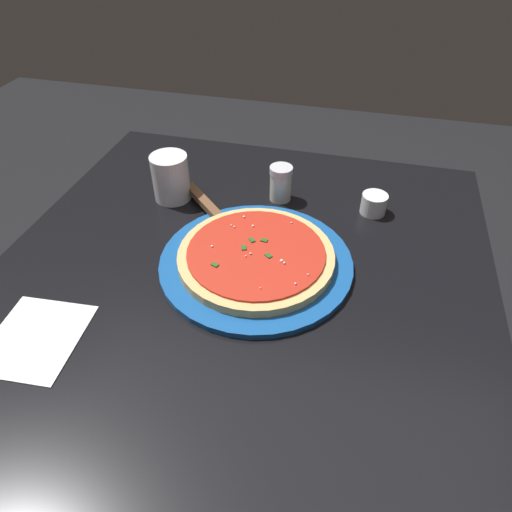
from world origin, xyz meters
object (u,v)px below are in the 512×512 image
object	(u,v)px
serving_plate	(256,262)
cup_small_sauce	(374,204)
pizza	(256,256)
napkin_folded_right	(35,338)
cup_tall_drink	(171,178)
parmesan_shaker	(281,183)
pizza_server	(212,212)

from	to	relation	value
serving_plate	cup_small_sauce	world-z (taller)	cup_small_sauce
pizza	napkin_folded_right	bearing A→B (deg)	130.90
cup_tall_drink	parmesan_shaker	xyz separation A→B (m)	(0.05, -0.22, -0.01)
cup_tall_drink	parmesan_shaker	world-z (taller)	cup_tall_drink
pizza	cup_small_sauce	size ratio (longest dim) A/B	5.32
parmesan_shaker	serving_plate	bearing A→B (deg)	-179.42
cup_tall_drink	parmesan_shaker	size ratio (longest dim) A/B	1.29
pizza	pizza_server	distance (m)	0.16
cup_tall_drink	cup_small_sauce	xyz separation A→B (m)	(0.05, -0.41, -0.03)
napkin_folded_right	parmesan_shaker	size ratio (longest dim) A/B	2.01
cup_small_sauce	parmesan_shaker	world-z (taller)	parmesan_shaker
pizza_server	pizza	bearing A→B (deg)	-134.14
pizza	parmesan_shaker	distance (m)	0.21
cup_small_sauce	parmesan_shaker	size ratio (longest dim) A/B	0.68
pizza	pizza_server	size ratio (longest dim) A/B	1.42
serving_plate	pizza_server	size ratio (longest dim) A/B	1.77
pizza	cup_tall_drink	world-z (taller)	cup_tall_drink
cup_tall_drink	parmesan_shaker	bearing A→B (deg)	-76.99
serving_plate	cup_tall_drink	xyz separation A→B (m)	(0.16, 0.22, 0.04)
pizza	napkin_folded_right	size ratio (longest dim) A/B	1.80
pizza	parmesan_shaker	bearing A→B (deg)	0.57
serving_plate	cup_tall_drink	distance (m)	0.28
cup_small_sauce	serving_plate	bearing A→B (deg)	138.39
cup_tall_drink	cup_small_sauce	size ratio (longest dim) A/B	1.89
napkin_folded_right	serving_plate	bearing A→B (deg)	-49.11
parmesan_shaker	pizza	bearing A→B (deg)	-179.43
serving_plate	parmesan_shaker	bearing A→B (deg)	0.58
pizza	cup_tall_drink	size ratio (longest dim) A/B	2.81
napkin_folded_right	parmesan_shaker	bearing A→B (deg)	-31.13
pizza	cup_small_sauce	xyz separation A→B (m)	(0.21, -0.19, -0.00)
serving_plate	pizza_server	distance (m)	0.16
cup_small_sauce	parmesan_shaker	bearing A→B (deg)	89.14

